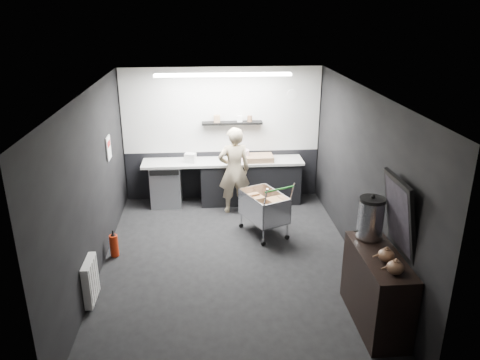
{
  "coord_description": "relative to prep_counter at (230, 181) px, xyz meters",
  "views": [
    {
      "loc": [
        -0.36,
        -6.43,
        3.83
      ],
      "look_at": [
        0.18,
        0.4,
        1.24
      ],
      "focal_mm": 35.0,
      "sensor_mm": 36.0,
      "label": 1
    }
  ],
  "objects": [
    {
      "name": "wall_back",
      "position": [
        -0.14,
        0.33,
        0.89
      ],
      "size": [
        5.5,
        0.0,
        5.5
      ],
      "primitive_type": "plane",
      "rotation": [
        1.57,
        0.0,
        0.0
      ],
      "color": "black",
      "rests_on": "floor"
    },
    {
      "name": "wall_left",
      "position": [
        -2.14,
        -2.42,
        0.89
      ],
      "size": [
        0.0,
        5.5,
        5.5
      ],
      "primitive_type": "plane",
      "rotation": [
        1.57,
        0.0,
        1.57
      ],
      "color": "black",
      "rests_on": "floor"
    },
    {
      "name": "ceiling",
      "position": [
        -0.14,
        -2.42,
        2.24
      ],
      "size": [
        5.5,
        5.5,
        0.0
      ],
      "primitive_type": "plane",
      "rotation": [
        3.14,
        0.0,
        0.0
      ],
      "color": "silver",
      "rests_on": "wall_back"
    },
    {
      "name": "wall_clock",
      "position": [
        1.26,
        0.3,
        1.69
      ],
      "size": [
        0.2,
        0.03,
        0.2
      ],
      "primitive_type": "cylinder",
      "rotation": [
        1.57,
        0.0,
        0.0
      ],
      "color": "silver",
      "rests_on": "wall_back"
    },
    {
      "name": "sideboard",
      "position": [
        1.61,
        -3.99,
        0.16
      ],
      "size": [
        0.56,
        1.3,
        1.95
      ],
      "color": "black",
      "rests_on": "floor"
    },
    {
      "name": "fire_extinguisher",
      "position": [
        -1.99,
        -2.08,
        -0.24
      ],
      "size": [
        0.14,
        0.14,
        0.45
      ],
      "color": "#AF260B",
      "rests_on": "floor"
    },
    {
      "name": "pink_tub",
      "position": [
        0.28,
        0.0,
        0.55
      ],
      "size": [
        0.21,
        0.21,
        0.21
      ],
      "primitive_type": "cylinder",
      "color": "silver",
      "rests_on": "prep_counter"
    },
    {
      "name": "shopping_cart",
      "position": [
        0.51,
        -1.46,
        0.03
      ],
      "size": [
        0.91,
        1.16,
        1.03
      ],
      "color": "silver",
      "rests_on": "floor"
    },
    {
      "name": "poster",
      "position": [
        -2.12,
        -1.12,
        1.09
      ],
      "size": [
        0.02,
        0.3,
        0.4
      ],
      "primitive_type": "cube",
      "color": "white",
      "rests_on": "wall_left"
    },
    {
      "name": "wall_front",
      "position": [
        -0.14,
        -5.17,
        0.89
      ],
      "size": [
        5.5,
        0.0,
        5.5
      ],
      "primitive_type": "plane",
      "rotation": [
        -1.57,
        0.0,
        0.0
      ],
      "color": "black",
      "rests_on": "floor"
    },
    {
      "name": "prep_counter",
      "position": [
        0.0,
        0.0,
        0.0
      ],
      "size": [
        3.2,
        0.61,
        0.9
      ],
      "color": "black",
      "rests_on": "floor"
    },
    {
      "name": "ceiling_strip",
      "position": [
        -0.14,
        -0.57,
        2.21
      ],
      "size": [
        2.4,
        0.2,
        0.04
      ],
      "primitive_type": "cube",
      "color": "white",
      "rests_on": "ceiling"
    },
    {
      "name": "poster_red_band",
      "position": [
        -2.11,
        -1.12,
        1.16
      ],
      "size": [
        0.02,
        0.22,
        0.1
      ],
      "primitive_type": "cube",
      "color": "red",
      "rests_on": "poster"
    },
    {
      "name": "person",
      "position": [
        0.06,
        -0.45,
        0.39
      ],
      "size": [
        0.67,
        0.49,
        1.7
      ],
      "primitive_type": "imported",
      "rotation": [
        0.0,
        0.0,
        3.29
      ],
      "color": "beige",
      "rests_on": "floor"
    },
    {
      "name": "floating_shelf",
      "position": [
        0.06,
        0.2,
        1.16
      ],
      "size": [
        1.2,
        0.22,
        0.04
      ],
      "primitive_type": "cube",
      "color": "black",
      "rests_on": "wall_back"
    },
    {
      "name": "dado_panel",
      "position": [
        -0.14,
        0.31,
        0.04
      ],
      "size": [
        3.95,
        0.02,
        1.0
      ],
      "primitive_type": "cube",
      "color": "black",
      "rests_on": "wall_back"
    },
    {
      "name": "cardboard_box",
      "position": [
        0.59,
        -0.05,
        0.5
      ],
      "size": [
        0.55,
        0.42,
        0.11
      ],
      "primitive_type": "cube",
      "rotation": [
        0.0,
        0.0,
        0.01
      ],
      "color": "#8C6A4B",
      "rests_on": "prep_counter"
    },
    {
      "name": "white_container",
      "position": [
        -0.78,
        -0.05,
        0.53
      ],
      "size": [
        0.24,
        0.21,
        0.18
      ],
      "primitive_type": "cube",
      "rotation": [
        0.0,
        0.0,
        -0.26
      ],
      "color": "silver",
      "rests_on": "prep_counter"
    },
    {
      "name": "wall_right",
      "position": [
        1.86,
        -2.42,
        0.89
      ],
      "size": [
        0.0,
        5.5,
        5.5
      ],
      "primitive_type": "plane",
      "rotation": [
        1.57,
        0.0,
        -1.57
      ],
      "color": "black",
      "rests_on": "floor"
    },
    {
      "name": "floor",
      "position": [
        -0.14,
        -2.42,
        -0.46
      ],
      "size": [
        5.5,
        5.5,
        0.0
      ],
      "primitive_type": "plane",
      "color": "black",
      "rests_on": "ground"
    },
    {
      "name": "radiator",
      "position": [
        -2.08,
        -3.32,
        -0.11
      ],
      "size": [
        0.1,
        0.5,
        0.6
      ],
      "primitive_type": "cube",
      "color": "silver",
      "rests_on": "wall_left"
    },
    {
      "name": "kitchen_wall_panel",
      "position": [
        -0.14,
        0.31,
        1.39
      ],
      "size": [
        3.95,
        0.02,
        1.7
      ],
      "primitive_type": "cube",
      "color": "silver",
      "rests_on": "wall_back"
    }
  ]
}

